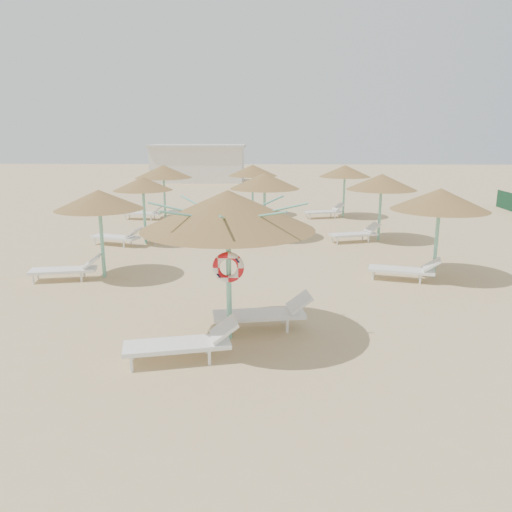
{
  "coord_description": "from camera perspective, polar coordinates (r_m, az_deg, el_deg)",
  "views": [
    {
      "loc": [
        0.39,
        -10.17,
        4.33
      ],
      "look_at": [
        0.06,
        1.99,
        1.3
      ],
      "focal_mm": 35.0,
      "sensor_mm": 36.0,
      "label": 1
    }
  ],
  "objects": [
    {
      "name": "main_palapa",
      "position": [
        10.15,
        -3.23,
        5.23
      ],
      "size": [
        3.57,
        3.57,
        3.2
      ],
      "color": "#71C3AA",
      "rests_on": "ground"
    },
    {
      "name": "service_hut",
      "position": [
        45.7,
        -6.6,
        10.52
      ],
      "size": [
        8.4,
        4.4,
        3.25
      ],
      "color": "silver",
      "rests_on": "ground"
    },
    {
      "name": "lounger_main_b",
      "position": [
        11.27,
        1.11,
        -6.5
      ],
      "size": [
        2.28,
        1.0,
        0.8
      ],
      "rotation": [
        0.0,
        0.0,
        0.16
      ],
      "color": "white",
      "rests_on": "ground"
    },
    {
      "name": "palapa_field",
      "position": [
        21.0,
        1.29,
        8.49
      ],
      "size": [
        13.95,
        14.41,
        2.72
      ],
      "color": "#71C3AA",
      "rests_on": "ground"
    },
    {
      "name": "ground",
      "position": [
        11.06,
        -0.58,
        -9.05
      ],
      "size": [
        120.0,
        120.0,
        0.0
      ],
      "primitive_type": "plane",
      "color": "tan",
      "rests_on": "ground"
    },
    {
      "name": "lounger_main_a",
      "position": [
        9.86,
        -8.14,
        -9.77
      ],
      "size": [
        2.28,
        1.13,
        0.8
      ],
      "rotation": [
        0.0,
        0.0,
        0.23
      ],
      "color": "white",
      "rests_on": "ground"
    }
  ]
}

